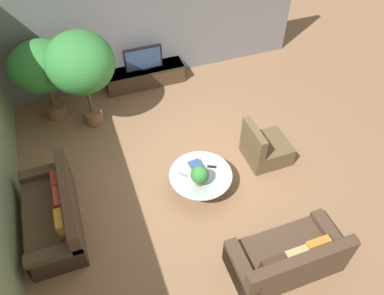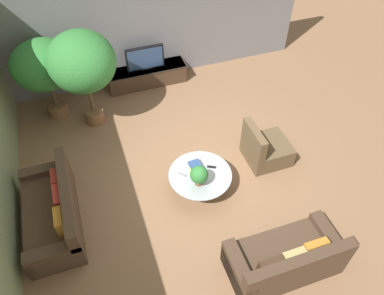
{
  "view_description": "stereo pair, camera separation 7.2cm",
  "coord_description": "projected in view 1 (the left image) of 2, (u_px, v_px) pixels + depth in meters",
  "views": [
    {
      "loc": [
        -1.63,
        -4.33,
        5.53
      ],
      "look_at": [
        -0.03,
        0.08,
        0.55
      ],
      "focal_mm": 35.0,
      "sensor_mm": 36.0,
      "label": 1
    },
    {
      "loc": [
        -1.56,
        -4.36,
        5.53
      ],
      "look_at": [
        -0.03,
        0.08,
        0.55
      ],
      "focal_mm": 35.0,
      "sensor_mm": 36.0,
      "label": 2
    }
  ],
  "objects": [
    {
      "name": "coffee_table",
      "position": [
        201.0,
        178.0,
        6.7
      ],
      "size": [
        1.13,
        1.13,
        0.39
      ],
      "color": "#756656",
      "rests_on": "ground"
    },
    {
      "name": "remote_black",
      "position": [
        212.0,
        167.0,
        6.73
      ],
      "size": [
        0.16,
        0.11,
        0.02
      ],
      "primitive_type": "cube",
      "rotation": [
        0.0,
        0.0,
        1.09
      ],
      "color": "black",
      "rests_on": "coffee_table"
    },
    {
      "name": "potted_palm_corner",
      "position": [
        81.0,
        64.0,
        7.05
      ],
      "size": [
        1.3,
        1.3,
        2.11
      ],
      "color": "brown",
      "rests_on": "ground"
    },
    {
      "name": "book_stack",
      "position": [
        196.0,
        166.0,
        6.68
      ],
      "size": [
        0.26,
        0.32,
        0.09
      ],
      "color": "gold",
      "rests_on": "coffee_table"
    },
    {
      "name": "couch_by_wall",
      "position": [
        55.0,
        215.0,
        6.15
      ],
      "size": [
        0.84,
        1.86,
        0.84
      ],
      "rotation": [
        0.0,
        0.0,
        -1.57
      ],
      "color": "#4C3828",
      "rests_on": "ground"
    },
    {
      "name": "remote_silver",
      "position": [
        183.0,
        174.0,
        6.61
      ],
      "size": [
        0.14,
        0.14,
        0.02
      ],
      "primitive_type": "cube",
      "rotation": [
        0.0,
        0.0,
        0.75
      ],
      "color": "gray",
      "rests_on": "coffee_table"
    },
    {
      "name": "ground_plane",
      "position": [
        195.0,
        170.0,
        7.2
      ],
      "size": [
        24.0,
        24.0,
        0.0
      ],
      "primitive_type": "plane",
      "color": "#8C6647"
    },
    {
      "name": "couch_near_entry",
      "position": [
        287.0,
        258.0,
        5.63
      ],
      "size": [
        1.69,
        0.84,
        0.84
      ],
      "rotation": [
        0.0,
        0.0,
        3.14
      ],
      "color": "#4C3828",
      "rests_on": "ground"
    },
    {
      "name": "media_console",
      "position": [
        145.0,
        76.0,
        8.88
      ],
      "size": [
        1.88,
        0.5,
        0.45
      ],
      "color": "#473323",
      "rests_on": "ground"
    },
    {
      "name": "armchair_wicker",
      "position": [
        265.0,
        148.0,
        7.21
      ],
      "size": [
        0.8,
        0.76,
        0.86
      ],
      "rotation": [
        0.0,
        0.0,
        1.57
      ],
      "color": "brown",
      "rests_on": "ground"
    },
    {
      "name": "television",
      "position": [
        143.0,
        59.0,
        8.53
      ],
      "size": [
        0.88,
        0.13,
        0.56
      ],
      "color": "black",
      "rests_on": "media_console"
    },
    {
      "name": "potted_plant_tabletop",
      "position": [
        200.0,
        175.0,
        6.31
      ],
      "size": [
        0.31,
        0.31,
        0.4
      ],
      "color": "brown",
      "rests_on": "coffee_table"
    },
    {
      "name": "back_wall_stone",
      "position": [
        144.0,
        19.0,
        8.21
      ],
      "size": [
        7.4,
        0.12,
        3.0
      ],
      "primitive_type": "cube",
      "color": "slate",
      "rests_on": "ground"
    },
    {
      "name": "potted_palm_tall",
      "position": [
        42.0,
        68.0,
        7.38
      ],
      "size": [
        1.27,
        1.27,
        1.77
      ],
      "color": "brown",
      "rests_on": "ground"
    }
  ]
}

